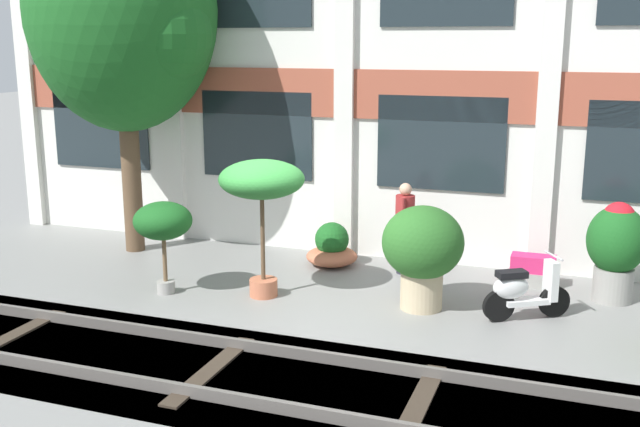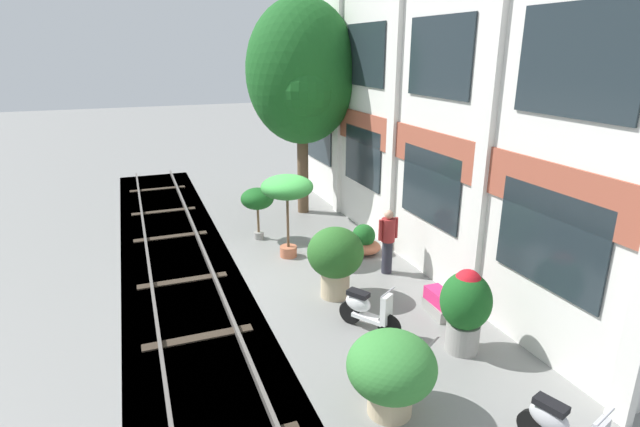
% 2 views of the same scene
% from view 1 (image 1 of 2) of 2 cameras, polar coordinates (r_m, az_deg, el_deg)
% --- Properties ---
extents(ground_plane, '(80.00, 80.00, 0.00)m').
position_cam_1_polar(ground_plane, '(11.83, -2.96, -7.06)').
color(ground_plane, gray).
extents(apartment_facade, '(14.92, 0.64, 7.93)m').
position_cam_1_polar(apartment_facade, '(14.30, 2.26, 12.59)').
color(apartment_facade, silver).
rests_on(apartment_facade, ground).
extents(rail_tracks, '(22.56, 2.80, 0.43)m').
position_cam_1_polar(rail_tracks, '(9.82, -8.69, -12.40)').
color(rail_tracks, '#5B5449').
rests_on(rail_tracks, ground).
extents(broadleaf_tree, '(3.70, 3.53, 6.88)m').
position_cam_1_polar(broadleaf_tree, '(14.80, -14.84, 14.36)').
color(broadleaf_tree, brown).
rests_on(broadleaf_tree, ground).
extents(potted_plant_square_trough, '(0.84, 0.46, 0.53)m').
position_cam_1_polar(potted_plant_square_trough, '(13.20, 15.90, -4.26)').
color(potted_plant_square_trough, gray).
rests_on(potted_plant_square_trough, ground).
extents(potted_plant_ribbed_drum, '(0.92, 0.92, 1.61)m').
position_cam_1_polar(potted_plant_ribbed_drum, '(12.67, 21.65, -2.24)').
color(potted_plant_ribbed_drum, gray).
rests_on(potted_plant_ribbed_drum, ground).
extents(potted_plant_terracotta_small, '(0.95, 0.95, 1.53)m').
position_cam_1_polar(potted_plant_terracotta_small, '(12.34, -11.88, -0.72)').
color(potted_plant_terracotta_small, gray).
rests_on(potted_plant_terracotta_small, ground).
extents(potted_plant_tall_urn, '(1.36, 1.36, 2.24)m').
position_cam_1_polar(potted_plant_tall_urn, '(11.83, -4.46, 2.18)').
color(potted_plant_tall_urn, '#B76647').
rests_on(potted_plant_tall_urn, ground).
extents(potted_plant_wide_bowl, '(0.95, 0.95, 0.81)m').
position_cam_1_polar(potted_plant_wide_bowl, '(13.82, 0.91, -2.69)').
color(potted_plant_wide_bowl, '#B76647').
rests_on(potted_plant_wide_bowl, ground).
extents(potted_plant_fluted_column, '(1.25, 1.25, 1.62)m').
position_cam_1_polar(potted_plant_fluted_column, '(11.54, 7.83, -2.64)').
color(potted_plant_fluted_column, tan).
rests_on(potted_plant_fluted_column, ground).
extents(scooter_second_parked, '(1.22, 0.83, 0.98)m').
position_cam_1_polar(scooter_second_parked, '(11.53, 15.23, -5.76)').
color(scooter_second_parked, black).
rests_on(scooter_second_parked, ground).
extents(resident_by_doorway, '(0.34, 0.53, 1.64)m').
position_cam_1_polar(resident_by_doorway, '(13.29, 6.47, -0.90)').
color(resident_by_doorway, '#282833').
rests_on(resident_by_doorway, ground).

